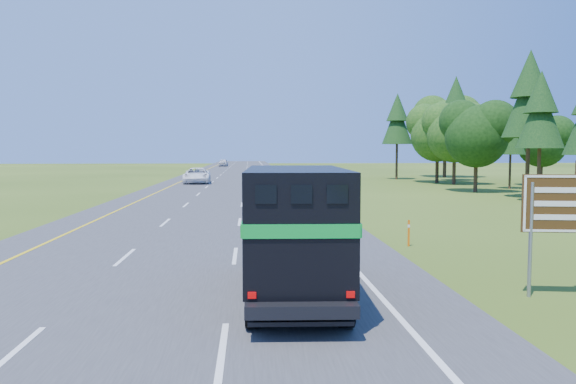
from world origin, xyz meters
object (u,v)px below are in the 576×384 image
object	(u,v)px
horse_truck	(295,228)
far_car	(223,163)
white_suv	(197,176)
exit_sign	(565,209)

from	to	relation	value
horse_truck	far_car	xyz separation A→B (m)	(-6.91, 113.26, -0.87)
white_suv	exit_sign	xyz separation A→B (m)	(13.30, -48.26, 1.30)
far_car	exit_sign	xyz separation A→B (m)	(13.45, -113.72, 1.33)
exit_sign	horse_truck	bearing A→B (deg)	-174.78
white_suv	horse_truck	bearing A→B (deg)	-84.22
horse_truck	exit_sign	size ratio (longest dim) A/B	2.14
white_suv	far_car	world-z (taller)	white_suv
white_suv	exit_sign	bearing A→B (deg)	-76.86
far_car	exit_sign	distance (m)	114.52
far_car	white_suv	bearing A→B (deg)	-87.50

